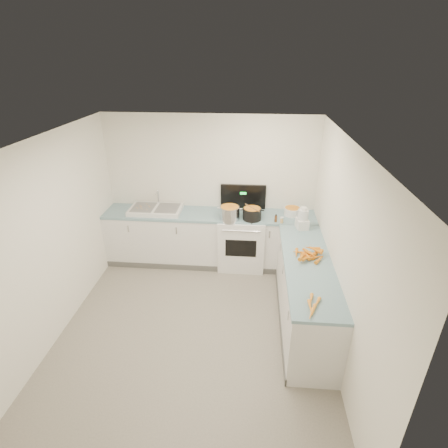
# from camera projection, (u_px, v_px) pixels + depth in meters

# --- Properties ---
(floor) EXTENTS (3.50, 4.00, 0.00)m
(floor) POSITION_uv_depth(u_px,v_px,m) (195.00, 329.00, 4.68)
(floor) COLOR gray
(floor) RESTS_ON ground
(ceiling) EXTENTS (3.50, 4.00, 0.00)m
(ceiling) POSITION_uv_depth(u_px,v_px,m) (186.00, 143.00, 3.58)
(ceiling) COLOR white
(ceiling) RESTS_ON ground
(wall_back) EXTENTS (3.50, 0.00, 2.50)m
(wall_back) POSITION_uv_depth(u_px,v_px,m) (211.00, 190.00, 5.92)
(wall_back) COLOR white
(wall_back) RESTS_ON ground
(wall_front) EXTENTS (3.50, 0.00, 2.50)m
(wall_front) POSITION_uv_depth(u_px,v_px,m) (140.00, 398.00, 2.34)
(wall_front) COLOR white
(wall_front) RESTS_ON ground
(wall_left) EXTENTS (0.00, 4.00, 2.50)m
(wall_left) POSITION_uv_depth(u_px,v_px,m) (50.00, 242.00, 4.27)
(wall_left) COLOR white
(wall_left) RESTS_ON ground
(wall_right) EXTENTS (0.00, 4.00, 2.50)m
(wall_right) POSITION_uv_depth(u_px,v_px,m) (342.00, 255.00, 4.00)
(wall_right) COLOR white
(wall_right) RESTS_ON ground
(counter_back) EXTENTS (3.50, 0.62, 0.94)m
(counter_back) POSITION_uv_depth(u_px,v_px,m) (210.00, 238.00, 6.00)
(counter_back) COLOR white
(counter_back) RESTS_ON ground
(counter_right) EXTENTS (0.62, 2.20, 0.94)m
(counter_right) POSITION_uv_depth(u_px,v_px,m) (305.00, 293.00, 4.63)
(counter_right) COLOR white
(counter_right) RESTS_ON ground
(stove) EXTENTS (0.76, 0.65, 1.36)m
(stove) POSITION_uv_depth(u_px,v_px,m) (242.00, 240.00, 5.94)
(stove) COLOR white
(stove) RESTS_ON ground
(sink) EXTENTS (0.86, 0.52, 0.31)m
(sink) POSITION_uv_depth(u_px,v_px,m) (156.00, 209.00, 5.84)
(sink) COLOR white
(sink) RESTS_ON counter_back
(steel_pot) EXTENTS (0.35, 0.35, 0.23)m
(steel_pot) POSITION_uv_depth(u_px,v_px,m) (230.00, 213.00, 5.56)
(steel_pot) COLOR silver
(steel_pot) RESTS_ON stove
(black_pot) EXTENTS (0.31, 0.31, 0.21)m
(black_pot) POSITION_uv_depth(u_px,v_px,m) (252.00, 214.00, 5.55)
(black_pot) COLOR black
(black_pot) RESTS_ON stove
(wooden_spoon) EXTENTS (0.24, 0.30, 0.02)m
(wooden_spoon) POSITION_uv_depth(u_px,v_px,m) (252.00, 208.00, 5.50)
(wooden_spoon) COLOR #AD7A47
(wooden_spoon) RESTS_ON black_pot
(mixing_bowl) EXTENTS (0.33, 0.33, 0.13)m
(mixing_bowl) POSITION_uv_depth(u_px,v_px,m) (292.00, 211.00, 5.71)
(mixing_bowl) COLOR white
(mixing_bowl) RESTS_ON counter_back
(extract_bottle) EXTENTS (0.04, 0.04, 0.10)m
(extract_bottle) POSITION_uv_depth(u_px,v_px,m) (276.00, 219.00, 5.48)
(extract_bottle) COLOR #593319
(extract_bottle) RESTS_ON counter_back
(spice_jar) EXTENTS (0.05, 0.05, 0.08)m
(spice_jar) POSITION_uv_depth(u_px,v_px,m) (282.00, 221.00, 5.45)
(spice_jar) COLOR #E5B266
(spice_jar) RESTS_ON counter_back
(food_processor) EXTENTS (0.20, 0.23, 0.34)m
(food_processor) POSITION_uv_depth(u_px,v_px,m) (303.00, 219.00, 5.24)
(food_processor) COLOR white
(food_processor) RESTS_ON counter_right
(carrot_pile) EXTENTS (0.40, 0.38, 0.10)m
(carrot_pile) POSITION_uv_depth(u_px,v_px,m) (310.00, 254.00, 4.54)
(carrot_pile) COLOR orange
(carrot_pile) RESTS_ON counter_right
(peeled_carrots) EXTENTS (0.19, 0.41, 0.04)m
(peeled_carrots) POSITION_uv_depth(u_px,v_px,m) (313.00, 306.00, 3.64)
(peeled_carrots) COLOR orange
(peeled_carrots) RESTS_ON counter_right
(peelings) EXTENTS (0.23, 0.26, 0.01)m
(peelings) POSITION_uv_depth(u_px,v_px,m) (143.00, 207.00, 5.83)
(peelings) COLOR tan
(peelings) RESTS_ON sink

